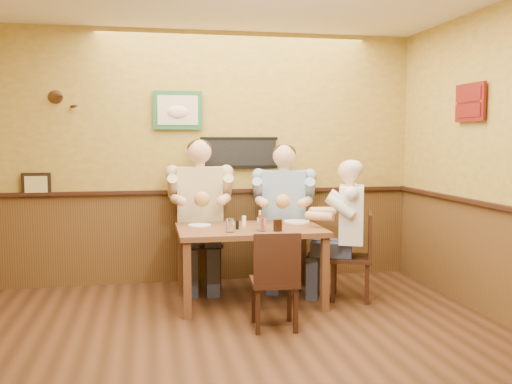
# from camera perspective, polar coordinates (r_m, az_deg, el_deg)

# --- Properties ---
(room) EXTENTS (5.02, 5.03, 2.81)m
(room) POSITION_cam_1_polar(r_m,az_deg,el_deg) (4.12, -1.43, 6.41)
(room) COLOR #321C0F
(room) RESTS_ON ground
(dining_table) EXTENTS (1.40, 0.90, 0.75)m
(dining_table) POSITION_cam_1_polar(r_m,az_deg,el_deg) (5.56, -0.60, -4.50)
(dining_table) COLOR brown
(dining_table) RESTS_ON ground
(chair_back_left) EXTENTS (0.49, 0.49, 1.01)m
(chair_back_left) POSITION_cam_1_polar(r_m,az_deg,el_deg) (6.26, -5.59, -4.85)
(chair_back_left) COLOR #311A0F
(chair_back_left) RESTS_ON ground
(chair_back_right) EXTENTS (0.55, 0.55, 0.97)m
(chair_back_right) POSITION_cam_1_polar(r_m,az_deg,el_deg) (6.31, 2.80, -4.89)
(chair_back_right) COLOR #311A0F
(chair_back_right) RESTS_ON ground
(chair_right_end) EXTENTS (0.53, 0.53, 0.88)m
(chair_right_end) POSITION_cam_1_polar(r_m,az_deg,el_deg) (5.82, 9.46, -6.32)
(chair_right_end) COLOR #311A0F
(chair_right_end) RESTS_ON ground
(chair_near_side) EXTENTS (0.42, 0.42, 0.85)m
(chair_near_side) POSITION_cam_1_polar(r_m,az_deg,el_deg) (4.89, 1.83, -8.70)
(chair_near_side) COLOR #311A0F
(chair_near_side) RESTS_ON ground
(diner_tan_shirt) EXTENTS (0.70, 0.70, 1.44)m
(diner_tan_shirt) POSITION_cam_1_polar(r_m,az_deg,el_deg) (6.22, -5.61, -2.90)
(diner_tan_shirt) COLOR beige
(diner_tan_shirt) RESTS_ON ground
(diner_blue_polo) EXTENTS (0.79, 0.79, 1.39)m
(diner_blue_polo) POSITION_cam_1_polar(r_m,az_deg,el_deg) (6.28, 2.81, -3.02)
(diner_blue_polo) COLOR #7C99BA
(diner_blue_polo) RESTS_ON ground
(diner_white_elder) EXTENTS (0.75, 0.75, 1.26)m
(diner_white_elder) POSITION_cam_1_polar(r_m,az_deg,el_deg) (5.78, 9.49, -4.49)
(diner_white_elder) COLOR white
(diner_white_elder) RESTS_ON ground
(water_glass_left) EXTENTS (0.11, 0.11, 0.13)m
(water_glass_left) POSITION_cam_1_polar(r_m,az_deg,el_deg) (5.27, -2.60, -3.35)
(water_glass_left) COLOR white
(water_glass_left) RESTS_ON dining_table
(water_glass_mid) EXTENTS (0.11, 0.11, 0.13)m
(water_glass_mid) POSITION_cam_1_polar(r_m,az_deg,el_deg) (5.33, 0.54, -3.23)
(water_glass_mid) COLOR white
(water_glass_mid) RESTS_ON dining_table
(cola_tumbler) EXTENTS (0.11, 0.11, 0.11)m
(cola_tumbler) POSITION_cam_1_polar(r_m,az_deg,el_deg) (5.33, 2.19, -3.34)
(cola_tumbler) COLOR black
(cola_tumbler) RESTS_ON dining_table
(hot_sauce_bottle) EXTENTS (0.05, 0.05, 0.16)m
(hot_sauce_bottle) POSITION_cam_1_polar(r_m,az_deg,el_deg) (5.43, 0.41, -2.89)
(hot_sauce_bottle) COLOR red
(hot_sauce_bottle) RESTS_ON dining_table
(salt_shaker) EXTENTS (0.05, 0.05, 0.10)m
(salt_shaker) POSITION_cam_1_polar(r_m,az_deg,el_deg) (5.63, -1.21, -2.92)
(salt_shaker) COLOR white
(salt_shaker) RESTS_ON dining_table
(pepper_shaker) EXTENTS (0.03, 0.03, 0.08)m
(pepper_shaker) POSITION_cam_1_polar(r_m,az_deg,el_deg) (5.43, -1.89, -3.32)
(pepper_shaker) COLOR black
(pepper_shaker) RESTS_ON dining_table
(plate_far_left) EXTENTS (0.23, 0.23, 0.02)m
(plate_far_left) POSITION_cam_1_polar(r_m,az_deg,el_deg) (5.66, -5.66, -3.33)
(plate_far_left) COLOR white
(plate_far_left) RESTS_ON dining_table
(plate_far_right) EXTENTS (0.34, 0.34, 0.02)m
(plate_far_right) POSITION_cam_1_polar(r_m,az_deg,el_deg) (5.87, 4.08, -2.98)
(plate_far_right) COLOR white
(plate_far_right) RESTS_ON dining_table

